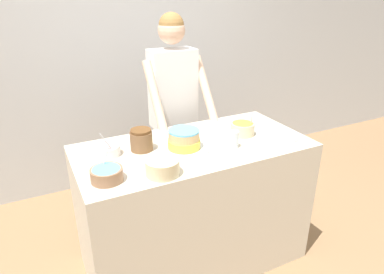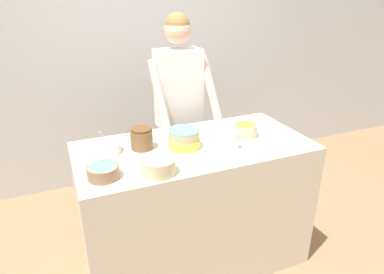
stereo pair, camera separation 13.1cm
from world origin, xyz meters
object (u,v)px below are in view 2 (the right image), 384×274
Objects in this scene: stoneware_jar at (142,139)px; frosting_bowl_pink at (107,147)px; person_baker at (179,98)px; frosting_bowl_white at (159,165)px; frosting_bowl_blue at (103,171)px; frosting_bowl_orange at (245,130)px; drinking_glass at (234,140)px; ceramic_plate at (285,139)px; cake at (184,141)px.

frosting_bowl_pink is at bearing 172.58° from stoneware_jar.
frosting_bowl_white is (-0.47, -0.91, -0.08)m from person_baker.
person_baker reaches higher than frosting_bowl_blue.
frosting_bowl_orange is at bearing 21.03° from frosting_bowl_white.
frosting_bowl_blue reaches higher than drinking_glass.
drinking_glass is (0.54, 0.12, 0.01)m from frosting_bowl_white.
drinking_glass reaches higher than ceramic_plate.
frosting_bowl_blue reaches higher than stoneware_jar.
person_baker is 1.02m from frosting_bowl_white.
cake reaches higher than ceramic_plate.
frosting_bowl_blue is (-0.76, -0.84, -0.09)m from person_baker.
cake is 0.32m from drinking_glass.
frosting_bowl_blue is 0.92× the size of frosting_bowl_white.
drinking_glass is 0.50× the size of ceramic_plate.
person_baker is 10.06× the size of frosting_bowl_pink.
stoneware_jar reaches higher than cake.
frosting_bowl_orange is 1.04× the size of frosting_bowl_blue.
ceramic_plate is 1.59× the size of stoneware_jar.
frosting_bowl_white is (-0.71, -0.27, 0.00)m from frosting_bowl_orange.
frosting_bowl_blue reaches higher than frosting_bowl_white.
person_baker is at bearing 71.65° from cake.
frosting_bowl_orange is at bearing -6.20° from stoneware_jar.
frosting_bowl_orange is 1.03m from frosting_bowl_blue.
person_baker is 5.22× the size of cake.
cake is at bearing -108.35° from person_baker.
cake is 1.93× the size of frosting_bowl_pink.
frosting_bowl_pink is 0.80m from drinking_glass.
frosting_bowl_blue is (-0.54, -0.17, -0.02)m from cake.
cake reaches higher than frosting_bowl_white.
frosting_bowl_pink is (0.07, 0.31, -0.00)m from frosting_bowl_blue.
frosting_bowl_pink is (-0.46, 0.14, -0.02)m from cake.
person_baker is at bearing 111.43° from frosting_bowl_orange.
frosting_bowl_orange reaches higher than frosting_bowl_pink.
stoneware_jar is (0.29, 0.28, 0.03)m from frosting_bowl_blue.
drinking_glass reaches higher than frosting_bowl_white.
frosting_bowl_white is at bearing -158.97° from frosting_bowl_orange.
person_baker is at bearing 62.79° from frosting_bowl_white.
drinking_glass is at bearing -84.53° from person_baker.
frosting_bowl_orange is 0.23m from drinking_glass.
frosting_bowl_pink is at bearing 173.51° from frosting_bowl_orange.
frosting_bowl_pink reaches higher than stoneware_jar.
drinking_glass is 0.80× the size of stoneware_jar.
stoneware_jar is at bearing 155.76° from cake.
stoneware_jar is (-0.00, 0.35, 0.02)m from frosting_bowl_white.
frosting_bowl_white is 1.34× the size of stoneware_jar.
drinking_glass is (0.76, -0.26, 0.02)m from frosting_bowl_pink.
person_baker is 1.13m from frosting_bowl_blue.
person_baker reaches higher than ceramic_plate.
person_baker is at bearing 49.94° from stoneware_jar.
frosting_bowl_orange reaches higher than frosting_bowl_blue.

